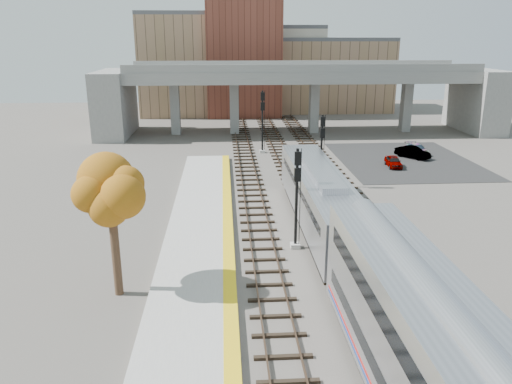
{
  "coord_description": "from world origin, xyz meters",
  "views": [
    {
      "loc": [
        -5.51,
        -23.43,
        12.93
      ],
      "look_at": [
        -3.34,
        9.67,
        2.5
      ],
      "focal_mm": 35.0,
      "sensor_mm": 36.0,
      "label": 1
    }
  ],
  "objects_px": {
    "locomotive": "(319,197)",
    "signal_mast_near": "(296,202)",
    "car_b": "(413,152)",
    "signal_mast_far": "(262,123)",
    "signal_mast_mid": "(321,153)",
    "car_c": "(417,149)",
    "car_a": "(393,162)",
    "tree": "(111,197)"
  },
  "relations": [
    {
      "from": "signal_mast_mid",
      "to": "car_c",
      "type": "relative_size",
      "value": 1.68
    },
    {
      "from": "car_a",
      "to": "car_b",
      "type": "distance_m",
      "value": 4.98
    },
    {
      "from": "car_b",
      "to": "car_a",
      "type": "bearing_deg",
      "value": -170.06
    },
    {
      "from": "signal_mast_near",
      "to": "locomotive",
      "type": "bearing_deg",
      "value": 57.84
    },
    {
      "from": "signal_mast_near",
      "to": "signal_mast_mid",
      "type": "xyz_separation_m",
      "value": [
        4.1,
        13.25,
        -0.02
      ]
    },
    {
      "from": "locomotive",
      "to": "signal_mast_near",
      "type": "bearing_deg",
      "value": -122.16
    },
    {
      "from": "signal_mast_far",
      "to": "car_a",
      "type": "relative_size",
      "value": 2.16
    },
    {
      "from": "locomotive",
      "to": "car_b",
      "type": "xyz_separation_m",
      "value": [
        14.18,
        19.97,
        -1.6
      ]
    },
    {
      "from": "locomotive",
      "to": "signal_mast_far",
      "type": "height_order",
      "value": "signal_mast_far"
    },
    {
      "from": "locomotive",
      "to": "car_c",
      "type": "height_order",
      "value": "locomotive"
    },
    {
      "from": "tree",
      "to": "car_a",
      "type": "height_order",
      "value": "tree"
    },
    {
      "from": "locomotive",
      "to": "signal_mast_mid",
      "type": "relative_size",
      "value": 2.96
    },
    {
      "from": "car_c",
      "to": "tree",
      "type": "bearing_deg",
      "value": -138.11
    },
    {
      "from": "locomotive",
      "to": "signal_mast_far",
      "type": "xyz_separation_m",
      "value": [
        -2.1,
        23.76,
        1.23
      ]
    },
    {
      "from": "car_b",
      "to": "car_c",
      "type": "bearing_deg",
      "value": 19.7
    },
    {
      "from": "car_b",
      "to": "signal_mast_far",
      "type": "bearing_deg",
      "value": 129.5
    },
    {
      "from": "locomotive",
      "to": "car_a",
      "type": "xyz_separation_m",
      "value": [
        10.8,
        16.31,
        -1.68
      ]
    },
    {
      "from": "signal_mast_near",
      "to": "tree",
      "type": "distance_m",
      "value": 11.53
    },
    {
      "from": "signal_mast_far",
      "to": "signal_mast_mid",
      "type": "bearing_deg",
      "value": -73.5
    },
    {
      "from": "signal_mast_near",
      "to": "car_b",
      "type": "bearing_deg",
      "value": 55.07
    },
    {
      "from": "locomotive",
      "to": "signal_mast_near",
      "type": "relative_size",
      "value": 2.95
    },
    {
      "from": "signal_mast_near",
      "to": "signal_mast_far",
      "type": "distance_m",
      "value": 27.1
    },
    {
      "from": "signal_mast_far",
      "to": "car_a",
      "type": "distance_m",
      "value": 15.18
    },
    {
      "from": "signal_mast_mid",
      "to": "tree",
      "type": "relative_size",
      "value": 0.89
    },
    {
      "from": "car_a",
      "to": "car_b",
      "type": "height_order",
      "value": "car_b"
    },
    {
      "from": "signal_mast_near",
      "to": "car_a",
      "type": "bearing_deg",
      "value": 56.71
    },
    {
      "from": "car_a",
      "to": "car_b",
      "type": "bearing_deg",
      "value": 51.77
    },
    {
      "from": "tree",
      "to": "car_a",
      "type": "distance_m",
      "value": 34.16
    },
    {
      "from": "locomotive",
      "to": "car_c",
      "type": "distance_m",
      "value": 26.86
    },
    {
      "from": "car_c",
      "to": "signal_mast_far",
      "type": "bearing_deg",
      "value": 168.02
    },
    {
      "from": "tree",
      "to": "signal_mast_near",
      "type": "bearing_deg",
      "value": 27.46
    },
    {
      "from": "signal_mast_mid",
      "to": "car_c",
      "type": "bearing_deg",
      "value": 41.77
    },
    {
      "from": "signal_mast_mid",
      "to": "car_a",
      "type": "xyz_separation_m",
      "value": [
        8.8,
        6.39,
        -2.48
      ]
    },
    {
      "from": "car_a",
      "to": "signal_mast_far",
      "type": "bearing_deg",
      "value": 154.41
    },
    {
      "from": "signal_mast_mid",
      "to": "tree",
      "type": "distance_m",
      "value": 23.37
    },
    {
      "from": "signal_mast_far",
      "to": "tree",
      "type": "height_order",
      "value": "tree"
    },
    {
      "from": "tree",
      "to": "car_b",
      "type": "xyz_separation_m",
      "value": [
        26.31,
        28.52,
        -4.67
      ]
    },
    {
      "from": "signal_mast_mid",
      "to": "car_a",
      "type": "height_order",
      "value": "signal_mast_mid"
    },
    {
      "from": "signal_mast_far",
      "to": "car_c",
      "type": "xyz_separation_m",
      "value": [
        17.54,
        -1.84,
        -2.92
      ]
    },
    {
      "from": "locomotive",
      "to": "car_b",
      "type": "bearing_deg",
      "value": 54.63
    },
    {
      "from": "locomotive",
      "to": "tree",
      "type": "distance_m",
      "value": 15.16
    },
    {
      "from": "signal_mast_mid",
      "to": "tree",
      "type": "height_order",
      "value": "tree"
    }
  ]
}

